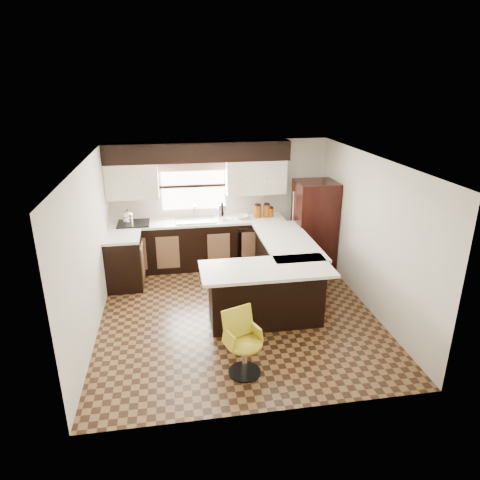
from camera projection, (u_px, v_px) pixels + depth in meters
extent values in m
plane|color=#49301A|center=(237.00, 312.00, 6.77)|extent=(4.40, 4.40, 0.00)
plane|color=silver|center=(237.00, 161.00, 5.92)|extent=(4.40, 4.40, 0.00)
plane|color=beige|center=(220.00, 202.00, 8.38)|extent=(4.40, 0.00, 4.40)
plane|color=beige|center=(271.00, 318.00, 4.31)|extent=(4.40, 0.00, 4.40)
plane|color=beige|center=(90.00, 250.00, 6.03)|extent=(0.00, 4.40, 4.40)
plane|color=beige|center=(370.00, 234.00, 6.66)|extent=(0.00, 4.40, 4.40)
cube|color=black|center=(199.00, 245.00, 8.30)|extent=(3.30, 0.60, 0.90)
cube|color=black|center=(125.00, 262.00, 7.49)|extent=(0.60, 0.70, 0.90)
cube|color=silver|center=(198.00, 222.00, 8.13)|extent=(3.30, 0.60, 0.04)
cube|color=silver|center=(122.00, 237.00, 7.33)|extent=(0.60, 0.70, 0.04)
cube|color=black|center=(198.00, 152.00, 7.80)|extent=(3.40, 0.35, 0.36)
cube|color=beige|center=(132.00, 181.00, 7.79)|extent=(0.94, 0.35, 0.64)
cube|color=beige|center=(256.00, 177.00, 8.14)|extent=(1.14, 0.35, 0.64)
cube|color=white|center=(193.00, 186.00, 8.16)|extent=(1.20, 0.02, 0.90)
cube|color=#D19B93|center=(193.00, 166.00, 7.99)|extent=(1.30, 0.06, 0.18)
cube|color=#B2B2B7|center=(196.00, 220.00, 8.09)|extent=(0.75, 0.45, 0.03)
cube|color=black|center=(252.00, 248.00, 8.19)|extent=(0.58, 0.03, 0.78)
cube|color=black|center=(133.00, 223.00, 7.92)|extent=(0.58, 0.50, 0.02)
cube|color=black|center=(283.00, 267.00, 7.32)|extent=(0.60, 1.95, 0.90)
cube|color=black|center=(266.00, 295.00, 6.34)|extent=(1.65, 0.60, 0.90)
cube|color=silver|center=(287.00, 241.00, 7.16)|extent=(0.84, 1.95, 0.04)
cube|color=silver|center=(266.00, 269.00, 6.09)|extent=(1.89, 0.84, 0.04)
cube|color=black|center=(314.00, 226.00, 8.11)|extent=(0.73, 0.70, 1.71)
cylinder|color=silver|center=(222.00, 212.00, 8.14)|extent=(0.15, 0.15, 0.29)
imported|color=white|center=(242.00, 217.00, 8.24)|extent=(0.27, 0.27, 0.06)
cylinder|color=#82390A|center=(258.00, 211.00, 8.27)|extent=(0.14, 0.14, 0.24)
cylinder|color=#82390A|center=(267.00, 211.00, 8.30)|extent=(0.13, 0.13, 0.24)
cylinder|color=#82390A|center=(270.00, 212.00, 8.32)|extent=(0.13, 0.13, 0.17)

